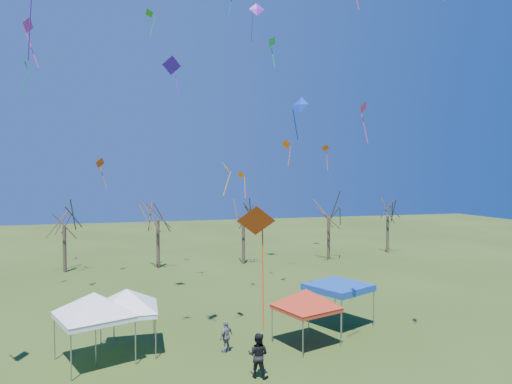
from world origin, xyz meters
TOP-DOWN VIEW (x-y plane):
  - ground at (0.00, 0.00)m, footprint 140.00×140.00m
  - tree_1 at (-10.77, 24.65)m, footprint 3.42×3.42m
  - tree_2 at (-2.37, 24.38)m, footprint 3.71×3.71m
  - tree_3 at (6.03, 24.04)m, footprint 3.59×3.59m
  - tree_4 at (15.36, 24.00)m, footprint 3.58×3.58m
  - tree_5 at (23.72, 26.07)m, footprint 3.39×3.39m
  - tent_white_west at (-6.73, 2.41)m, footprint 4.09×4.09m
  - tent_white_mid at (-5.24, 3.41)m, footprint 4.15×4.15m
  - tent_red at (3.78, 1.78)m, footprint 3.66×3.66m
  - tent_blue at (6.76, 4.13)m, footprint 4.15×4.15m
  - person_grey at (-0.46, 1.91)m, footprint 0.96×0.89m
  - person_dark at (0.30, -1.24)m, footprint 1.19×1.13m
  - kite_1 at (0.13, 4.50)m, footprint 0.65×0.91m
  - kite_13 at (-7.42, 21.27)m, footprint 1.06×1.09m
  - kite_26 at (-3.20, 20.00)m, footprint 1.07×1.07m
  - kite_2 at (-13.86, 25.08)m, footprint 0.77×1.46m
  - kite_5 at (-0.88, -5.12)m, footprint 1.51×1.16m
  - kite_12 at (12.96, 19.65)m, footprint 0.82×0.56m
  - kite_19 at (8.78, 18.90)m, footprint 0.90×0.86m
  - kite_7 at (-11.24, 12.36)m, footprint 0.99×1.17m
  - kite_22 at (5.53, 22.92)m, footprint 0.86×0.82m
  - kite_11 at (-1.87, 14.84)m, footprint 1.53×0.91m
  - kite_18 at (4.49, 9.95)m, footprint 0.93×0.89m
  - kite_3 at (6.26, 19.98)m, footprint 1.51×0.93m
  - kite_27 at (3.42, 1.83)m, footprint 0.83×0.89m
  - kite_17 at (9.86, 6.95)m, footprint 0.98×0.88m

SIDE VIEW (x-z plane):
  - ground at x=0.00m, z-range 0.00..0.00m
  - person_grey at x=-0.46m, z-range 0.00..1.58m
  - person_dark at x=0.30m, z-range 0.00..1.95m
  - tent_blue at x=6.76m, z-range 1.03..3.50m
  - tent_red at x=3.78m, z-range 1.04..4.44m
  - tent_white_mid at x=-5.24m, z-range 1.12..4.79m
  - tent_white_west at x=-6.73m, z-range 1.19..5.05m
  - tree_5 at x=23.72m, z-range 2.00..9.46m
  - tree_1 at x=-10.77m, z-range 2.02..9.56m
  - tree_4 at x=15.36m, z-range 2.12..10.00m
  - tree_3 at x=6.03m, z-range 2.12..10.03m
  - tree_2 at x=-2.37m, z-range 2.20..10.38m
  - kite_5 at x=-0.88m, z-range 5.10..9.44m
  - kite_22 at x=5.53m, z-range 7.52..10.17m
  - kite_1 at x=0.13m, z-range 8.31..10.22m
  - kite_13 at x=-7.42m, z-range 8.64..11.26m
  - kite_12 at x=12.96m, z-range 10.20..12.71m
  - kite_19 at x=8.78m, z-range 10.46..12.92m
  - kite_27 at x=3.42m, z-range 11.35..13.57m
  - kite_17 at x=9.86m, z-range 11.91..14.66m
  - kite_11 at x=-1.87m, z-range 15.55..18.78m
  - kite_18 at x=4.49m, z-range 16.98..19.07m
  - kite_7 at x=-11.24m, z-range 16.90..20.10m
  - kite_2 at x=-13.86m, z-range 17.23..20.77m
  - kite_26 at x=-3.20m, z-range 21.35..23.89m
  - kite_3 at x=6.26m, z-range 22.19..25.68m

